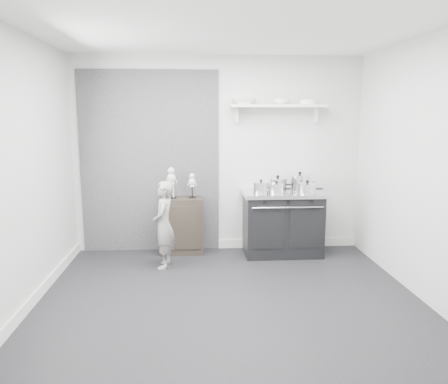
{
  "coord_description": "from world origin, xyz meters",
  "views": [
    {
      "loc": [
        -0.35,
        -4.28,
        1.89
      ],
      "look_at": [
        0.02,
        0.95,
        0.97
      ],
      "focal_mm": 35.0,
      "sensor_mm": 36.0,
      "label": 1
    }
  ],
  "objects": [
    {
      "name": "bowl_large",
      "position": [
        0.34,
        1.67,
        2.08
      ],
      "size": [
        0.32,
        0.32,
        0.08
      ],
      "primitive_type": "imported",
      "color": "white",
      "rests_on": "wall_shelf"
    },
    {
      "name": "child",
      "position": [
        -0.73,
        1.03,
        0.55
      ],
      "size": [
        0.3,
        0.42,
        1.1
      ],
      "primitive_type": "imported",
      "rotation": [
        0.0,
        0.0,
        -1.66
      ],
      "color": "gray",
      "rests_on": "ground"
    },
    {
      "name": "pot_back_left",
      "position": [
        0.8,
        1.59,
        0.96
      ],
      "size": [
        0.34,
        0.26,
        0.21
      ],
      "color": "silver",
      "rests_on": "stove"
    },
    {
      "name": "ground",
      "position": [
        0.0,
        0.0,
        0.0
      ],
      "size": [
        4.0,
        4.0,
        0.0
      ],
      "primitive_type": "plane",
      "color": "black",
      "rests_on": "ground"
    },
    {
      "name": "stove",
      "position": [
        0.86,
        1.48,
        0.44
      ],
      "size": [
        1.09,
        0.68,
        0.88
      ],
      "color": "black",
      "rests_on": "ground"
    },
    {
      "name": "wall_shelf",
      "position": [
        0.8,
        1.68,
        2.01
      ],
      "size": [
        1.3,
        0.26,
        0.24
      ],
      "color": "silver",
      "rests_on": "room_shell"
    },
    {
      "name": "pot_back_right",
      "position": [
        1.12,
        1.61,
        0.98
      ],
      "size": [
        0.35,
        0.27,
        0.25
      ],
      "color": "silver",
      "rests_on": "stove"
    },
    {
      "name": "side_cabinet",
      "position": [
        -0.52,
        1.61,
        0.39
      ],
      "size": [
        0.6,
        0.35,
        0.78
      ],
      "primitive_type": "cube",
      "color": "black",
      "rests_on": "ground"
    },
    {
      "name": "room_shell",
      "position": [
        -0.09,
        0.15,
        1.64
      ],
      "size": [
        4.02,
        3.62,
        2.71
      ],
      "color": "#BABAB8",
      "rests_on": "ground"
    },
    {
      "name": "skeleton_full",
      "position": [
        -0.65,
        1.61,
        1.02
      ],
      "size": [
        0.14,
        0.09,
        0.49
      ],
      "primitive_type": null,
      "color": "beige",
      "rests_on": "side_cabinet"
    },
    {
      "name": "pot_front_center",
      "position": [
        0.74,
        1.33,
        0.94
      ],
      "size": [
        0.29,
        0.2,
        0.17
      ],
      "color": "silver",
      "rests_on": "stove"
    },
    {
      "name": "skeleton_torso",
      "position": [
        -0.37,
        1.61,
        0.97
      ],
      "size": [
        0.11,
        0.07,
        0.39
      ],
      "primitive_type": null,
      "color": "beige",
      "rests_on": "side_cabinet"
    },
    {
      "name": "bowl_small",
      "position": [
        0.85,
        1.67,
        2.08
      ],
      "size": [
        0.23,
        0.23,
        0.07
      ],
      "primitive_type": "imported",
      "color": "white",
      "rests_on": "wall_shelf"
    },
    {
      "name": "plate_stack",
      "position": [
        1.21,
        1.67,
        2.07
      ],
      "size": [
        0.24,
        0.24,
        0.06
      ],
      "primitive_type": "cylinder",
      "color": "silver",
      "rests_on": "wall_shelf"
    },
    {
      "name": "pot_front_left",
      "position": [
        0.54,
        1.37,
        0.95
      ],
      "size": [
        0.3,
        0.21,
        0.18
      ],
      "color": "silver",
      "rests_on": "stove"
    },
    {
      "name": "pot_front_right",
      "position": [
        1.14,
        1.28,
        0.95
      ],
      "size": [
        0.33,
        0.25,
        0.18
      ],
      "color": "silver",
      "rests_on": "stove"
    }
  ]
}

